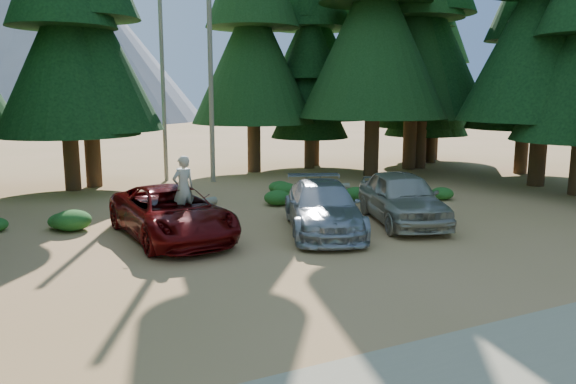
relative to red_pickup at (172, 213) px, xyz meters
name	(u,v)px	position (x,y,z in m)	size (l,w,h in m)	color
ground	(358,259)	(3.92, -4.45, -0.80)	(160.00, 160.00, 0.00)	tan
gravel_strip	(570,361)	(3.92, -10.95, -0.80)	(26.00, 3.50, 0.01)	tan
forest_belt_north	(195,181)	(3.92, 10.55, -0.80)	(36.00, 7.00, 22.00)	black
snag_front	(210,60)	(4.72, 10.05, 5.20)	(0.24, 0.24, 12.00)	gray
snag_back	(163,81)	(2.72, 11.55, 4.20)	(0.20, 0.20, 10.00)	gray
mountain_peak	(42,40)	(1.33, 83.79, 11.90)	(48.00, 50.00, 28.00)	gray
red_pickup	(172,213)	(0.00, 0.00, 0.00)	(2.66, 5.77, 1.60)	#5C0708
silver_minivan_center	(323,207)	(4.63, -1.30, -0.01)	(2.23, 5.49, 1.59)	#AAACB2
silver_minivan_right	(402,197)	(7.70, -1.43, 0.09)	(2.11, 5.24, 1.79)	#AEA99A
frisbee_player	(183,188)	(0.36, -0.12, 0.77)	(0.83, 0.65, 2.01)	beige
log_left	(173,208)	(1.01, 3.73, -0.65)	(0.30, 0.30, 4.24)	gray
log_mid	(317,187)	(8.28, 5.68, -0.67)	(0.26, 0.26, 3.17)	gray
log_right	(365,191)	(9.62, 3.66, -0.65)	(0.30, 0.30, 4.64)	gray
shrub_far_left	(72,220)	(-2.69, 2.43, -0.46)	(1.23, 1.23, 0.67)	#1F5D1C
shrub_left	(63,221)	(-2.94, 2.79, -0.53)	(0.98, 0.98, 0.54)	#1F5D1C
shrub_center_left	(278,198)	(5.13, 3.25, -0.50)	(1.09, 1.09, 0.60)	#1F5D1C
shrub_center_right	(285,189)	(6.31, 4.98, -0.52)	(1.04, 1.04, 0.57)	#1F5D1C
shrub_right	(280,187)	(6.33, 5.55, -0.52)	(1.02, 1.02, 0.56)	#1F5D1C
shrub_far_right	(356,194)	(8.39, 2.52, -0.50)	(1.09, 1.09, 0.60)	#1F5D1C
shrub_edge_east	(442,193)	(11.86, 1.24, -0.54)	(0.95, 0.95, 0.52)	#1F5D1C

